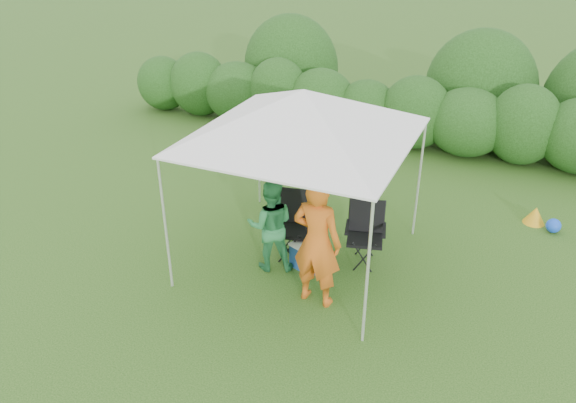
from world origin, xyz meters
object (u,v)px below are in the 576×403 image
at_px(chair_right, 366,229).
at_px(woman, 271,225).
at_px(chair_left, 293,220).
at_px(cooler, 307,256).
at_px(man, 317,242).
at_px(canopy, 303,114).

height_order(chair_right, woman, woman).
relative_size(chair_right, chair_left, 0.94).
bearing_deg(chair_left, cooler, -50.98).
relative_size(chair_left, woman, 0.71).
height_order(chair_right, man, man).
height_order(canopy, man, canopy).
bearing_deg(man, chair_right, -100.09).
distance_m(man, cooler, 1.14).
xyz_separation_m(man, cooler, (-0.42, 0.72, -0.77)).
bearing_deg(chair_right, cooler, -156.51).
height_order(man, woman, man).
distance_m(chair_left, woman, 0.57).
height_order(canopy, chair_right, canopy).
bearing_deg(chair_right, man, -118.51).
distance_m(woman, cooler, 0.79).
height_order(canopy, cooler, canopy).
xyz_separation_m(canopy, cooler, (0.19, -0.22, -2.25)).
distance_m(man, woman, 1.11).
distance_m(chair_right, man, 1.40).
bearing_deg(chair_left, woman, -114.90).
bearing_deg(chair_right, woman, -162.97).
distance_m(chair_left, man, 1.39).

